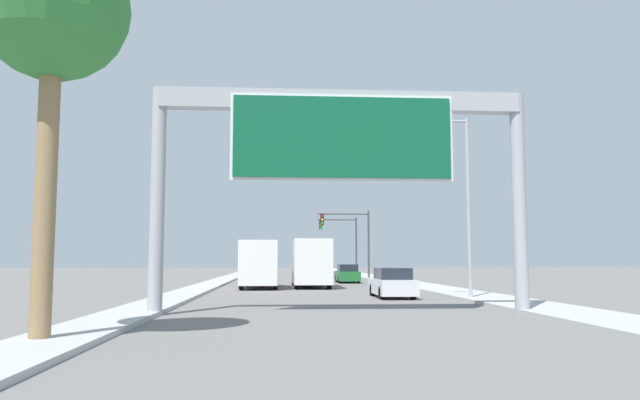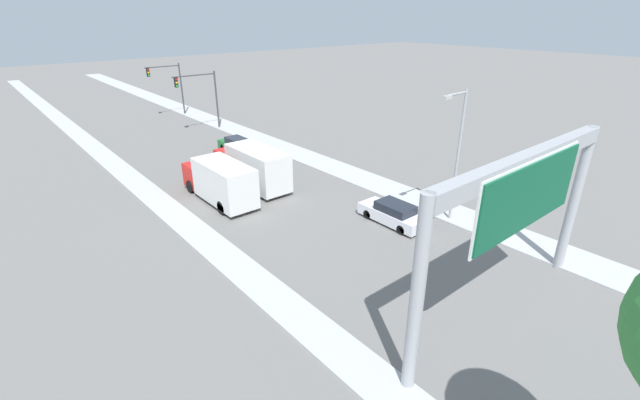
% 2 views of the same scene
% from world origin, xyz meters
% --- Properties ---
extents(sidewalk_right, '(3.00, 120.00, 0.15)m').
position_xyz_m(sidewalk_right, '(7.75, 60.00, 0.07)').
color(sidewalk_right, '#AFAFAF').
rests_on(sidewalk_right, ground).
extents(median_strip_left, '(2.00, 120.00, 0.15)m').
position_xyz_m(median_strip_left, '(-7.25, 60.00, 0.07)').
color(median_strip_left, '#AFAFAF').
rests_on(median_strip_left, ground).
extents(sign_gantry, '(13.40, 0.73, 7.95)m').
position_xyz_m(sign_gantry, '(0.00, 17.88, 6.11)').
color(sign_gantry, '#9EA0A5').
rests_on(sign_gantry, ground).
extents(car_mid_right, '(1.76, 4.77, 1.49)m').
position_xyz_m(car_mid_right, '(3.50, 27.48, 0.70)').
color(car_mid_right, silver).
rests_on(car_mid_right, ground).
extents(car_mid_left, '(1.73, 4.63, 1.52)m').
position_xyz_m(car_mid_left, '(3.50, 48.12, 0.71)').
color(car_mid_left, '#1E662D').
rests_on(car_mid_left, ground).
extents(truck_box_primary, '(2.42, 7.70, 3.13)m').
position_xyz_m(truck_box_primary, '(-3.50, 38.15, 1.59)').
color(truck_box_primary, red).
rests_on(truck_box_primary, ground).
extents(truck_box_secondary, '(2.46, 8.23, 3.25)m').
position_xyz_m(truck_box_secondary, '(0.00, 39.27, 1.65)').
color(truck_box_secondary, red).
rests_on(truck_box_secondary, ground).
extents(traffic_light_near_intersection, '(5.16, 0.32, 6.77)m').
position_xyz_m(traffic_light_near_intersection, '(5.17, 58.00, 4.59)').
color(traffic_light_near_intersection, '#3D3D3F').
rests_on(traffic_light_near_intersection, ground).
extents(traffic_light_mid_block, '(4.59, 0.32, 6.83)m').
position_xyz_m(traffic_light_mid_block, '(5.37, 68.00, 4.58)').
color(traffic_light_mid_block, '#3D3D3F').
rests_on(traffic_light_mid_block, ground).
extents(palm_tree_foreground, '(3.54, 3.54, 9.63)m').
position_xyz_m(palm_tree_foreground, '(-7.56, 10.65, 7.70)').
color(palm_tree_foreground, '#8C704C').
rests_on(palm_tree_foreground, ground).
extents(street_lamp_right, '(2.34, 0.28, 8.74)m').
position_xyz_m(street_lamp_right, '(6.58, 25.29, 5.12)').
color(street_lamp_right, '#9EA0A5').
rests_on(street_lamp_right, ground).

